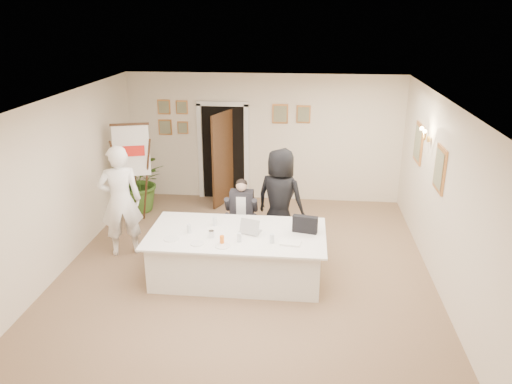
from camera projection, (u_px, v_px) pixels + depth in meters
The scene contains 28 objects.
floor at pixel (245, 273), 8.16m from camera, with size 7.00×7.00×0.00m, color brown.
ceiling at pixel (244, 102), 7.20m from camera, with size 6.00×7.00×0.02m, color white.
wall_back at pixel (264, 138), 10.95m from camera, with size 6.00×0.10×2.80m, color beige.
wall_front at pixel (196, 328), 4.41m from camera, with size 6.00×0.10×2.80m, color beige.
wall_left at pixel (58, 186), 7.96m from camera, with size 0.10×7.00×2.80m, color beige.
wall_right at pixel (445, 200), 7.40m from camera, with size 0.10×7.00×2.80m, color beige.
doorway at pixel (223, 155), 10.99m from camera, with size 1.14×0.86×2.20m.
pictures_back_wall at pixel (227, 117), 10.84m from camera, with size 3.40×0.06×0.80m, color #CE8746, non-canonical shape.
pictures_right_wall at pixel (428, 155), 8.40m from camera, with size 0.06×2.20×0.80m, color #CE8746, non-canonical shape.
wall_sconce at pixel (426, 135), 8.29m from camera, with size 0.20×0.30×0.24m, color gold, non-canonical shape.
conference_table at pixel (237, 255), 7.92m from camera, with size 2.77×1.47×0.78m.
seated_man at pixel (242, 214), 8.82m from camera, with size 0.56×0.60×1.30m, color black, non-canonical shape.
flip_chart at pixel (134, 178), 9.89m from camera, with size 0.72×0.53×1.98m.
standing_man at pixel (120, 201), 8.50m from camera, with size 0.72×0.47×1.97m, color white.
standing_woman at pixel (280, 199), 8.78m from camera, with size 0.89×0.58×1.83m, color black.
potted_palm at pixel (140, 181), 10.51m from camera, with size 1.18×1.03×1.32m, color #3D6521.
laptop at pixel (250, 224), 7.77m from camera, with size 0.31×0.34×0.28m, color #B7BABC, non-canonical shape.
laptop_bag at pixel (305, 224), 7.76m from camera, with size 0.39×0.11×0.27m, color black.
paper_stack at pixel (291, 243), 7.41m from camera, with size 0.29×0.21×0.03m, color white.
plate_left at pixel (171, 239), 7.56m from camera, with size 0.24×0.24×0.01m, color white.
plate_mid at pixel (197, 244), 7.41m from camera, with size 0.21×0.21×0.01m, color white.
plate_near at pixel (223, 246), 7.34m from camera, with size 0.23×0.23×0.01m, color white.
glass_a at pixel (189, 229), 7.76m from camera, with size 0.07×0.07×0.14m, color silver.
glass_b at pixel (239, 237), 7.46m from camera, with size 0.07×0.07×0.14m, color silver.
glass_c at pixel (272, 239), 7.43m from camera, with size 0.07×0.07×0.14m, color silver.
glass_d at pixel (215, 221), 8.03m from camera, with size 0.07×0.07×0.14m, color silver.
oj_glass at pixel (222, 240), 7.40m from camera, with size 0.07×0.07×0.13m, color orange.
steel_jug at pixel (211, 234), 7.61m from camera, with size 0.09×0.09×0.11m, color silver.
Camera 1 is at (0.90, -7.15, 4.05)m, focal length 35.00 mm.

